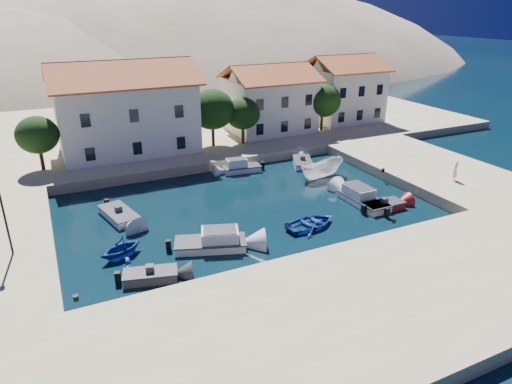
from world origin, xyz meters
TOP-DOWN VIEW (x-y plane):
  - ground at (0.00, 0.00)m, footprint 400.00×400.00m
  - quay_south at (0.00, -6.00)m, footprint 52.00×12.00m
  - quay_east at (20.50, 10.00)m, footprint 11.00×20.00m
  - quay_north at (2.00, 38.00)m, footprint 80.00×36.00m
  - hills at (20.64, 123.62)m, footprint 254.00×176.00m
  - building_left at (-6.00, 28.00)m, footprint 14.70×9.45m
  - building_mid at (12.00, 29.00)m, footprint 10.50×8.40m
  - building_right at (24.00, 30.00)m, footprint 9.45×8.40m
  - trees at (4.51, 25.46)m, footprint 37.30×5.30m
  - lamppost at (-17.50, 8.00)m, footprint 0.35×0.25m
  - bollards at (2.80, 3.87)m, footprint 29.36×9.56m
  - motorboat_grey_sw at (-9.84, 2.60)m, footprint 3.62×2.28m
  - cabin_cruiser_south at (-5.04, 4.80)m, footprint 5.42×3.67m
  - rowboat_south at (3.16, 4.58)m, footprint 4.63×3.59m
  - motorboat_red_se at (10.45, 4.75)m, footprint 3.59×1.63m
  - cabin_cruiser_east at (9.57, 6.38)m, footprint 2.15×5.13m
  - boat_east at (9.92, 13.39)m, footprint 5.40×2.69m
  - motorboat_white_ne at (10.23, 17.62)m, footprint 3.32×4.36m
  - rowboat_west at (-10.95, 6.33)m, footprint 3.89×3.67m
  - motorboat_white_west at (-9.99, 12.64)m, footprint 2.85×4.68m
  - cabin_cruiser_north at (3.47, 18.55)m, footprint 4.05×2.10m
  - pedestrian at (19.05, 5.38)m, footprint 0.77×0.61m

SIDE VIEW (x-z plane):
  - hills at x=20.64m, z-range -72.90..26.10m
  - ground at x=0.00m, z-range 0.00..0.00m
  - rowboat_south at x=3.16m, z-range -0.44..0.44m
  - boat_east at x=9.92m, z-range -1.00..1.00m
  - rowboat_west at x=-10.95m, z-range -0.82..0.82m
  - motorboat_white_west at x=-9.99m, z-range -0.33..0.92m
  - motorboat_white_ne at x=10.23m, z-range -0.33..0.92m
  - motorboat_red_se at x=10.45m, z-range -0.33..0.92m
  - motorboat_grey_sw at x=-9.84m, z-range -0.33..0.92m
  - cabin_cruiser_south at x=-5.04m, z-range -0.32..1.28m
  - cabin_cruiser_east at x=9.57m, z-range -0.32..1.28m
  - cabin_cruiser_north at x=3.47m, z-range -0.32..1.28m
  - quay_south at x=0.00m, z-range 0.00..1.00m
  - quay_east at x=20.50m, z-range 0.00..1.00m
  - quay_north at x=2.00m, z-range 0.00..1.00m
  - bollards at x=2.80m, z-range 1.00..1.30m
  - pedestrian at x=19.05m, z-range 1.00..2.84m
  - lamppost at x=-17.50m, z-range 1.64..7.87m
  - trees at x=4.51m, z-range 1.61..8.06m
  - building_mid at x=12.00m, z-range 1.07..9.37m
  - building_right at x=24.00m, z-range 1.07..9.87m
  - building_left at x=-6.00m, z-range 1.09..10.79m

